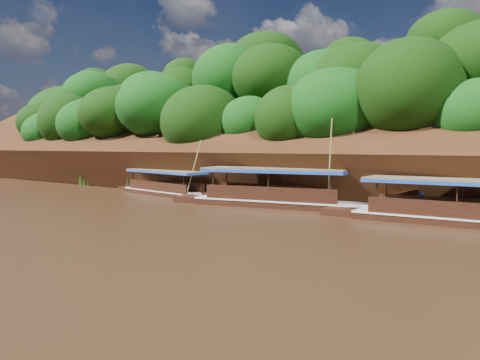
# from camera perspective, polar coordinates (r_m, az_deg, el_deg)

# --- Properties ---
(ground) EXTENTS (160.00, 160.00, 0.00)m
(ground) POSITION_cam_1_polar(r_m,az_deg,el_deg) (26.07, -1.93, -5.26)
(ground) COLOR black
(ground) RESTS_ON ground
(riverbank) EXTENTS (120.00, 30.06, 19.40)m
(riverbank) POSITION_cam_1_polar(r_m,az_deg,el_deg) (45.64, 16.60, 1.00)
(riverbank) COLOR black
(riverbank) RESTS_ON ground
(boat_1) EXTENTS (15.77, 5.49, 6.52)m
(boat_1) POSITION_cam_1_polar(r_m,az_deg,el_deg) (32.49, 6.85, -2.32)
(boat_1) COLOR black
(boat_1) RESTS_ON ground
(boat_2) EXTENTS (13.92, 3.77, 5.15)m
(boat_2) POSITION_cam_1_polar(r_m,az_deg,el_deg) (40.03, -7.92, -1.29)
(boat_2) COLOR black
(boat_2) RESTS_ON ground
(reeds) EXTENTS (48.51, 2.67, 2.15)m
(reeds) POSITION_cam_1_polar(r_m,az_deg,el_deg) (35.85, 3.46, -1.26)
(reeds) COLOR #295A16
(reeds) RESTS_ON ground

